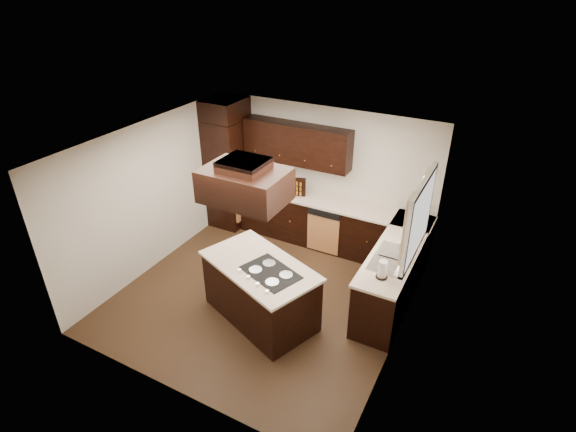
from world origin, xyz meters
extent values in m
cube|color=#51351F|center=(0.00, 0.00, -0.01)|extent=(4.20, 4.20, 0.02)
cube|color=silver|center=(0.00, 0.00, 2.51)|extent=(4.20, 4.20, 0.02)
cube|color=beige|center=(0.00, 2.11, 1.25)|extent=(4.20, 0.02, 2.50)
cube|color=beige|center=(0.00, -2.11, 1.25)|extent=(4.20, 0.02, 2.50)
cube|color=beige|center=(-2.11, 0.00, 1.25)|extent=(0.02, 4.20, 2.50)
cube|color=beige|center=(2.11, 0.00, 1.25)|extent=(0.02, 4.20, 2.50)
cube|color=black|center=(-1.78, 1.71, 1.06)|extent=(0.65, 0.75, 2.12)
cube|color=#D2854D|center=(-1.43, 1.71, 1.12)|extent=(0.05, 0.62, 0.78)
cube|color=black|center=(0.03, 1.80, 0.44)|extent=(2.93, 0.60, 0.88)
cube|color=black|center=(1.80, 0.90, 0.44)|extent=(0.60, 2.40, 0.88)
cube|color=beige|center=(0.03, 1.79, 0.90)|extent=(2.93, 0.63, 0.04)
cube|color=beige|center=(1.79, 0.90, 0.90)|extent=(0.63, 2.40, 0.04)
cube|color=black|center=(-0.43, 1.93, 1.81)|extent=(2.00, 0.34, 0.72)
cube|color=#D2854D|center=(0.33, 1.50, 0.40)|extent=(0.60, 0.05, 0.72)
cube|color=silver|center=(2.07, 0.55, 1.65)|extent=(0.06, 1.32, 1.12)
cube|color=white|center=(2.10, 0.55, 1.65)|extent=(0.00, 1.20, 1.00)
cube|color=beige|center=(2.01, 0.13, 1.70)|extent=(0.02, 0.34, 0.90)
cube|color=beige|center=(2.01, 0.97, 1.70)|extent=(0.02, 0.34, 0.90)
cube|color=silver|center=(1.80, 0.55, 0.92)|extent=(0.52, 0.84, 0.01)
cube|color=black|center=(0.20, -0.45, 0.44)|extent=(1.84, 1.42, 0.88)
cube|color=beige|center=(0.20, -0.45, 0.90)|extent=(1.92, 1.50, 0.04)
cube|color=black|center=(0.44, -0.54, 0.93)|extent=(0.91, 0.76, 0.01)
cube|color=black|center=(0.10, -0.55, 2.16)|extent=(1.05, 0.72, 0.42)
cube|color=black|center=(0.10, -0.55, 2.44)|extent=(0.55, 0.50, 0.13)
cylinder|color=silver|center=(-0.86, 1.80, 0.97)|extent=(0.15, 0.15, 0.10)
cone|color=silver|center=(-0.86, 1.80, 1.15)|extent=(0.13, 0.13, 0.26)
cube|color=black|center=(-0.35, 1.71, 1.08)|extent=(0.40, 0.22, 0.32)
imported|color=silver|center=(-0.99, 1.79, 0.95)|extent=(0.34, 0.34, 0.06)
imported|color=silver|center=(1.77, 1.20, 1.02)|extent=(0.12, 0.12, 0.20)
cylinder|color=silver|center=(1.79, 0.06, 1.05)|extent=(0.12, 0.12, 0.26)
camera|label=1|loc=(2.94, -4.78, 4.56)|focal=28.00mm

